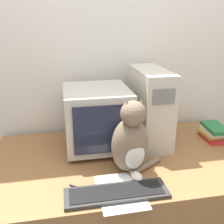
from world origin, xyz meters
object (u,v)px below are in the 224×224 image
Objects in this scene: crt_monitor at (97,117)px; cat at (131,141)px; computer_tower at (150,106)px; pen at (84,189)px; keyboard at (116,193)px; book_stack at (214,132)px.

crt_monitor is 0.35m from cat.
computer_tower reaches higher than cat.
keyboard is at bearing -24.52° from pen.
computer_tower reaches higher than pen.
book_stack is at bearing -8.63° from computer_tower.
cat is 1.90× the size of book_stack.
pen is at bearing -105.99° from crt_monitor.
crt_monitor is 0.35m from computer_tower.
book_stack is (0.44, -0.07, -0.19)m from computer_tower.
book_stack is (0.78, -0.04, -0.15)m from crt_monitor.
crt_monitor is 1.95× the size of book_stack.
computer_tower is 0.48m from book_stack.
crt_monitor is at bearing 92.31° from keyboard.
crt_monitor is at bearing 74.01° from pen.
keyboard is 1.18× the size of cat.
keyboard reaches higher than pen.
book_stack is at bearing 23.27° from pen.
crt_monitor is 0.53m from keyboard.
computer_tower reaches higher than book_stack.
book_stack reaches higher than keyboard.
pen is at bearing -135.76° from computer_tower.
pen is (-0.91, -0.39, -0.04)m from book_stack.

